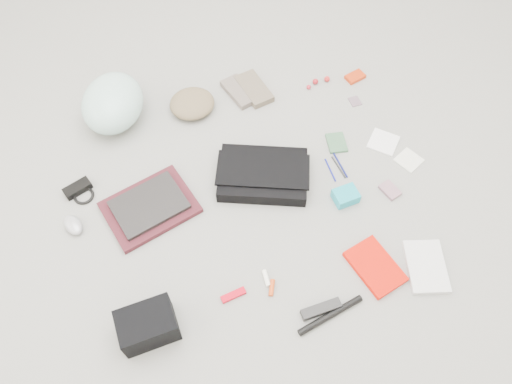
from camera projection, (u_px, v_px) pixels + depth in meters
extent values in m
plane|color=gray|center=(256.00, 198.00, 2.17)|extent=(4.00, 4.00, 0.00)
cube|color=black|center=(263.00, 175.00, 2.20)|extent=(0.45, 0.38, 0.06)
cube|color=black|center=(263.00, 170.00, 2.16)|extent=(0.44, 0.30, 0.01)
cube|color=#48171F|center=(150.00, 207.00, 2.13)|extent=(0.44, 0.38, 0.03)
cube|color=black|center=(149.00, 205.00, 2.11)|extent=(0.34, 0.29, 0.02)
ellipsoid|color=silver|center=(113.00, 103.00, 2.32)|extent=(0.39, 0.43, 0.21)
ellipsoid|color=brown|center=(192.00, 104.00, 2.41)|extent=(0.23, 0.22, 0.08)
cube|color=#6E625A|center=(239.00, 92.00, 2.48)|extent=(0.16, 0.23, 0.03)
cube|color=#695C4B|center=(254.00, 89.00, 2.49)|extent=(0.16, 0.24, 0.03)
cube|color=black|center=(78.00, 188.00, 2.18)|extent=(0.13, 0.10, 0.03)
torus|color=black|center=(84.00, 196.00, 2.17)|extent=(0.10, 0.10, 0.01)
ellipsoid|color=#9E9EA5|center=(73.00, 225.00, 2.08)|extent=(0.10, 0.12, 0.04)
cube|color=black|center=(148.00, 325.00, 1.80)|extent=(0.22, 0.16, 0.13)
cube|color=#BB0011|center=(233.00, 295.00, 1.93)|extent=(0.10, 0.05, 0.02)
cylinder|color=white|center=(266.00, 278.00, 1.96)|extent=(0.02, 0.07, 0.02)
cylinder|color=#C94112|center=(272.00, 288.00, 1.94)|extent=(0.04, 0.07, 0.02)
cube|color=black|center=(321.00, 309.00, 1.89)|extent=(0.16, 0.05, 0.03)
cylinder|color=black|center=(330.00, 315.00, 1.88)|extent=(0.28, 0.09, 0.03)
cube|color=red|center=(375.00, 267.00, 1.99)|extent=(0.21, 0.26, 0.02)
cube|color=silver|center=(426.00, 267.00, 1.99)|extent=(0.20, 0.25, 0.02)
cube|color=#386042|center=(336.00, 143.00, 2.32)|extent=(0.10, 0.12, 0.01)
cylinder|color=navy|center=(330.00, 170.00, 2.24)|extent=(0.01, 0.13, 0.01)
cylinder|color=black|center=(339.00, 167.00, 2.25)|extent=(0.03, 0.13, 0.01)
cylinder|color=navy|center=(340.00, 165.00, 2.26)|extent=(0.02, 0.14, 0.01)
cube|color=#16A4BB|center=(346.00, 196.00, 2.15)|extent=(0.11, 0.09, 0.05)
cube|color=gray|center=(390.00, 190.00, 2.18)|extent=(0.09, 0.10, 0.02)
cube|color=white|center=(383.00, 142.00, 2.33)|extent=(0.18, 0.18, 0.01)
cube|color=silver|center=(409.00, 160.00, 2.27)|extent=(0.14, 0.14, 0.01)
sphere|color=red|center=(309.00, 87.00, 2.50)|extent=(0.02, 0.02, 0.02)
sphere|color=maroon|center=(315.00, 81.00, 2.52)|extent=(0.04, 0.04, 0.03)
sphere|color=red|center=(327.00, 79.00, 2.53)|extent=(0.04, 0.04, 0.03)
cube|color=red|center=(355.00, 77.00, 2.54)|extent=(0.11, 0.09, 0.02)
cube|color=slate|center=(355.00, 101.00, 2.46)|extent=(0.06, 0.07, 0.00)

